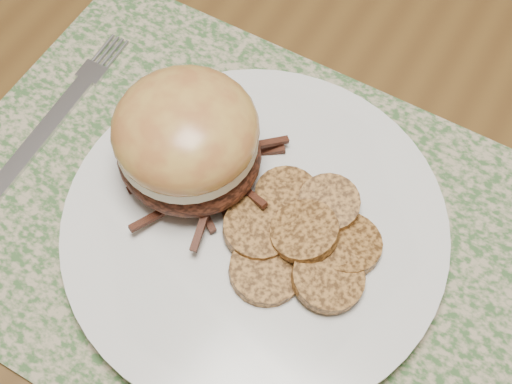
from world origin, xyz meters
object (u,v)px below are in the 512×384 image
dinner_plate (255,227)px  fork (61,111)px  dining_table (319,41)px  pork_sandwich (187,140)px

dinner_plate → fork: 0.19m
dinner_plate → dining_table: bearing=105.8°
dining_table → dinner_plate: dinner_plate is taller
dining_table → pork_sandwich: 0.27m
pork_sandwich → fork: size_ratio=0.64×
dining_table → dinner_plate: bearing=-74.2°
dinner_plate → pork_sandwich: pork_sandwich is taller
dining_table → pork_sandwich: pork_sandwich is taller
pork_sandwich → dining_table: bearing=95.7°
dining_table → fork: 0.28m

